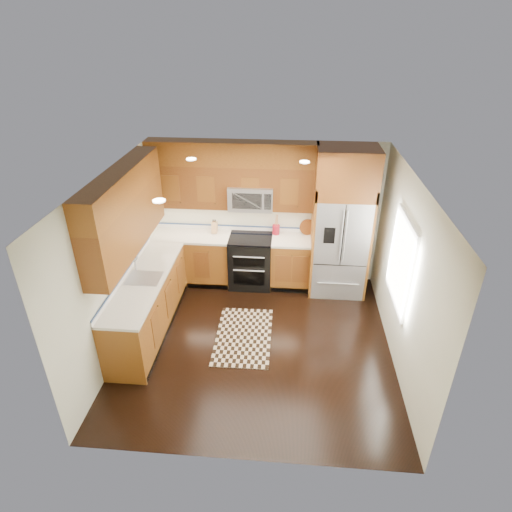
# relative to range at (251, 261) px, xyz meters

# --- Properties ---
(ground) EXTENTS (4.00, 4.00, 0.00)m
(ground) POSITION_rel_range_xyz_m (0.25, -1.67, -0.47)
(ground) COLOR black
(ground) RESTS_ON ground
(wall_back) EXTENTS (4.00, 0.02, 2.60)m
(wall_back) POSITION_rel_range_xyz_m (0.25, 0.33, 0.83)
(wall_back) COLOR silver
(wall_back) RESTS_ON ground
(wall_left) EXTENTS (0.02, 4.00, 2.60)m
(wall_left) POSITION_rel_range_xyz_m (-1.75, -1.67, 0.83)
(wall_left) COLOR silver
(wall_left) RESTS_ON ground
(wall_right) EXTENTS (0.02, 4.00, 2.60)m
(wall_right) POSITION_rel_range_xyz_m (2.25, -1.67, 0.83)
(wall_right) COLOR silver
(wall_right) RESTS_ON ground
(window) EXTENTS (0.04, 1.10, 1.30)m
(window) POSITION_rel_range_xyz_m (2.23, -1.47, 0.93)
(window) COLOR white
(window) RESTS_ON ground
(base_cabinets) EXTENTS (2.85, 3.00, 0.90)m
(base_cabinets) POSITION_rel_range_xyz_m (-0.98, -0.77, -0.02)
(base_cabinets) COLOR #91561B
(base_cabinets) RESTS_ON ground
(countertop) EXTENTS (2.86, 3.01, 0.04)m
(countertop) POSITION_rel_range_xyz_m (-0.84, -0.65, 0.45)
(countertop) COLOR white
(countertop) RESTS_ON base_cabinets
(upper_cabinets) EXTENTS (2.85, 3.00, 1.15)m
(upper_cabinets) POSITION_rel_range_xyz_m (-0.90, -0.58, 1.56)
(upper_cabinets) COLOR brown
(upper_cabinets) RESTS_ON ground
(range) EXTENTS (0.76, 0.67, 0.95)m
(range) POSITION_rel_range_xyz_m (0.00, 0.00, 0.00)
(range) COLOR black
(range) RESTS_ON ground
(microwave) EXTENTS (0.76, 0.40, 0.42)m
(microwave) POSITION_rel_range_xyz_m (-0.00, 0.13, 1.19)
(microwave) COLOR #B2B2B7
(microwave) RESTS_ON ground
(refrigerator) EXTENTS (0.98, 0.75, 2.60)m
(refrigerator) POSITION_rel_range_xyz_m (1.55, -0.04, 0.83)
(refrigerator) COLOR #B2B2B7
(refrigerator) RESTS_ON ground
(sink_faucet) EXTENTS (0.54, 0.44, 0.37)m
(sink_faucet) POSITION_rel_range_xyz_m (-1.48, -1.44, 0.52)
(sink_faucet) COLOR #B2B2B7
(sink_faucet) RESTS_ON countertop
(rug) EXTENTS (0.86, 1.42, 0.01)m
(rug) POSITION_rel_range_xyz_m (0.04, -1.54, -0.46)
(rug) COLOR black
(rug) RESTS_ON ground
(knife_block) EXTENTS (0.09, 0.13, 0.26)m
(knife_block) POSITION_rel_range_xyz_m (-0.67, 0.17, 0.58)
(knife_block) COLOR tan
(knife_block) RESTS_ON countertop
(utensil_crock) EXTENTS (0.14, 0.14, 0.37)m
(utensil_crock) POSITION_rel_range_xyz_m (0.44, 0.21, 0.60)
(utensil_crock) COLOR maroon
(utensil_crock) RESTS_ON countertop
(cutting_board) EXTENTS (0.34, 0.34, 0.02)m
(cutting_board) POSITION_rel_range_xyz_m (1.00, 0.25, 0.48)
(cutting_board) COLOR brown
(cutting_board) RESTS_ON countertop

